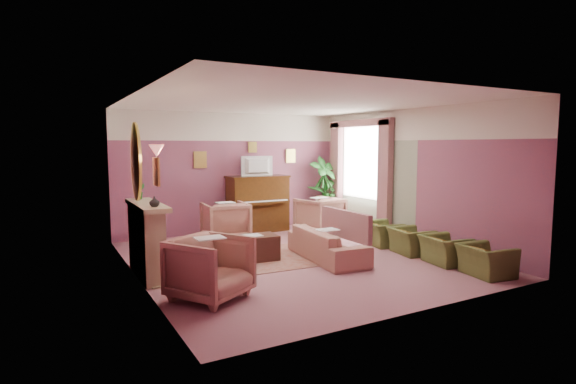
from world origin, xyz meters
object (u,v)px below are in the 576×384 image
sofa (327,238)px  olive_chair_b (445,245)px  coffee_table (249,248)px  olive_chair_c (411,237)px  side_table (326,212)px  piano (258,204)px  olive_chair_a (486,255)px  olive_chair_d (382,230)px  floral_armchair_left (225,219)px  floral_armchair_front (210,265)px  floral_armchair_right (320,213)px  television (258,164)px

sofa → olive_chair_b: bearing=-37.6°
coffee_table → olive_chair_c: size_ratio=1.33×
side_table → olive_chair_b: bearing=-93.6°
olive_chair_b → piano: bearing=110.5°
side_table → olive_chair_a: bearing=-93.0°
olive_chair_b → olive_chair_d: 1.64m
floral_armchair_left → olive_chair_b: floral_armchair_left is taller
floral_armchair_front → floral_armchair_left: bearing=65.9°
floral_armchair_left → floral_armchair_right: size_ratio=1.00×
coffee_table → side_table: 3.89m
floral_armchair_right → olive_chair_a: bearing=-84.3°
sofa → olive_chair_b: size_ratio=2.51×
floral_armchair_right → side_table: bearing=48.0°
piano → floral_armchair_left: piano is taller
floral_armchair_right → olive_chair_d: floral_armchair_right is taller
olive_chair_a → television: bearing=107.6°
floral_armchair_front → floral_armchair_right: bearing=39.7°
piano → olive_chair_b: piano is taller
olive_chair_b → floral_armchair_left: bearing=126.3°
television → side_table: 2.23m
television → side_table: television is taller
piano → olive_chair_d: (1.59, -2.60, -0.32)m
piano → television: size_ratio=1.75×
olive_chair_a → side_table: side_table is taller
floral_armchair_front → olive_chair_c: size_ratio=1.24×
coffee_table → floral_armchair_right: floral_armchair_right is taller
piano → floral_armchair_front: (-2.56, -3.99, -0.18)m
olive_chair_d → side_table: (0.26, 2.46, 0.02)m
television → olive_chair_c: television is taller
piano → olive_chair_d: bearing=-58.6°
floral_armchair_right → floral_armchair_front: (-3.73, -3.10, 0.00)m
side_table → piano: bearing=175.5°
olive_chair_b → olive_chair_c: size_ratio=1.00×
television → floral_armchair_front: bearing=-123.1°
coffee_table → olive_chair_d: olive_chair_d is taller
television → sofa: 3.19m
floral_armchair_right → side_table: size_ratio=1.33×
television → olive_chair_b: bearing=-69.3°
olive_chair_a → olive_chair_d: bearing=90.0°
floral_armchair_right → olive_chair_c: size_ratio=1.24×
olive_chair_d → piano: bearing=121.4°
television → floral_armchair_left: (-1.06, -0.58, -1.13)m
coffee_table → floral_armchair_front: (-1.26, -1.56, 0.24)m
television → coffee_table: (-1.31, -2.38, -1.38)m
olive_chair_a → olive_chair_b: (0.00, 0.82, 0.00)m
sofa → side_table: size_ratio=2.70×
olive_chair_b → olive_chair_d: bearing=90.0°
television → floral_armchair_right: 1.83m
television → sofa: (-0.03, -2.95, -1.22)m
piano → side_table: (1.84, -0.14, -0.30)m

